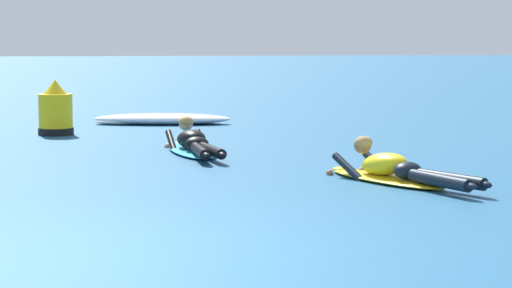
{
  "coord_description": "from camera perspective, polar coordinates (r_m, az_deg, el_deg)",
  "views": [
    {
      "loc": [
        0.01,
        -7.97,
        1.71
      ],
      "look_at": [
        1.72,
        5.12,
        0.3
      ],
      "focal_mm": 73.38,
      "sensor_mm": 36.0,
      "label": 1
    }
  ],
  "objects": [
    {
      "name": "ground_plane",
      "position": [
        18.05,
        -7.42,
        0.61
      ],
      "size": [
        120.0,
        120.0,
        0.0
      ],
      "primitive_type": "plane",
      "color": "#235B84"
    },
    {
      "name": "surfer_near",
      "position": [
        12.01,
        7.55,
        -1.45
      ],
      "size": [
        1.43,
        2.47,
        0.54
      ],
      "color": "yellow",
      "rests_on": "ground"
    },
    {
      "name": "surfer_far",
      "position": [
        14.78,
        -3.42,
        -0.02
      ],
      "size": [
        0.81,
        2.63,
        0.54
      ],
      "color": "#2DB2D1",
      "rests_on": "ground"
    },
    {
      "name": "whitewater_mid_right",
      "position": [
        19.66,
        -5.12,
        1.36
      ],
      "size": [
        2.65,
        1.17,
        0.21
      ],
      "color": "white",
      "rests_on": "ground"
    },
    {
      "name": "channel_marker_buoy",
      "position": [
        17.83,
        -10.87,
        1.65
      ],
      "size": [
        0.59,
        0.59,
        0.93
      ],
      "color": "yellow",
      "rests_on": "ground"
    }
  ]
}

